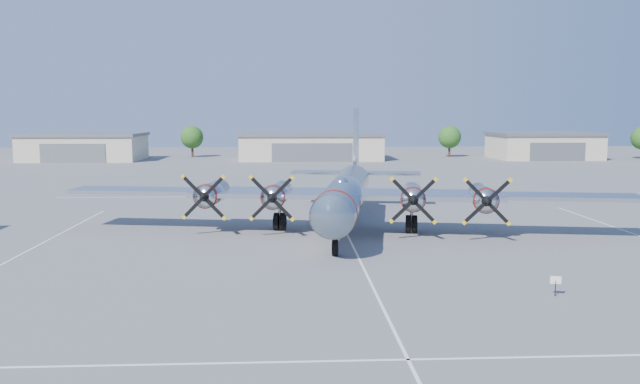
{
  "coord_description": "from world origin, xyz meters",
  "views": [
    {
      "loc": [
        -4.41,
        -44.18,
        9.15
      ],
      "look_at": [
        -2.05,
        3.18,
        3.2
      ],
      "focal_mm": 35.0,
      "sensor_mm": 36.0,
      "label": 1
    }
  ],
  "objects_px": {
    "main_bomber_b29": "(347,227)",
    "info_placard": "(556,282)",
    "hangar_center": "(311,146)",
    "hangar_west": "(85,147)",
    "tree_east": "(450,137)",
    "hangar_east": "(543,145)",
    "tree_west": "(192,137)"
  },
  "relations": [
    {
      "from": "main_bomber_b29",
      "to": "info_placard",
      "type": "distance_m",
      "value": 21.62
    },
    {
      "from": "hangar_center",
      "to": "hangar_west",
      "type": "bearing_deg",
      "value": 180.0
    },
    {
      "from": "hangar_center",
      "to": "tree_east",
      "type": "relative_size",
      "value": 4.31
    },
    {
      "from": "info_placard",
      "to": "tree_east",
      "type": "bearing_deg",
      "value": 95.66
    },
    {
      "from": "hangar_center",
      "to": "info_placard",
      "type": "distance_m",
      "value": 96.62
    },
    {
      "from": "hangar_center",
      "to": "hangar_east",
      "type": "height_order",
      "value": "same"
    },
    {
      "from": "hangar_east",
      "to": "main_bomber_b29",
      "type": "height_order",
      "value": "hangar_east"
    },
    {
      "from": "tree_west",
      "to": "tree_east",
      "type": "height_order",
      "value": "same"
    },
    {
      "from": "main_bomber_b29",
      "to": "hangar_west",
      "type": "bearing_deg",
      "value": 130.06
    },
    {
      "from": "tree_east",
      "to": "main_bomber_b29",
      "type": "xyz_separation_m",
      "value": [
        -29.77,
        -82.45,
        -4.22
      ]
    },
    {
      "from": "hangar_center",
      "to": "tree_west",
      "type": "bearing_deg",
      "value": 162.18
    },
    {
      "from": "hangar_east",
      "to": "tree_west",
      "type": "height_order",
      "value": "tree_west"
    },
    {
      "from": "hangar_west",
      "to": "hangar_east",
      "type": "height_order",
      "value": "same"
    },
    {
      "from": "hangar_east",
      "to": "tree_west",
      "type": "distance_m",
      "value": 73.46
    },
    {
      "from": "tree_west",
      "to": "tree_east",
      "type": "relative_size",
      "value": 1.0
    },
    {
      "from": "hangar_east",
      "to": "tree_west",
      "type": "xyz_separation_m",
      "value": [
        -73.0,
        8.04,
        1.51
      ]
    },
    {
      "from": "hangar_center",
      "to": "info_placard",
      "type": "height_order",
      "value": "hangar_center"
    },
    {
      "from": "hangar_center",
      "to": "info_placard",
      "type": "relative_size",
      "value": 27.71
    },
    {
      "from": "tree_east",
      "to": "main_bomber_b29",
      "type": "bearing_deg",
      "value": -109.85
    },
    {
      "from": "tree_west",
      "to": "info_placard",
      "type": "relative_size",
      "value": 6.43
    },
    {
      "from": "hangar_west",
      "to": "hangar_east",
      "type": "bearing_deg",
      "value": 0.0
    },
    {
      "from": "hangar_center",
      "to": "tree_west",
      "type": "height_order",
      "value": "tree_west"
    },
    {
      "from": "info_placard",
      "to": "hangar_west",
      "type": "bearing_deg",
      "value": 136.58
    },
    {
      "from": "hangar_east",
      "to": "info_placard",
      "type": "distance_m",
      "value": 103.81
    },
    {
      "from": "tree_west",
      "to": "tree_east",
      "type": "distance_m",
      "value": 55.04
    },
    {
      "from": "hangar_east",
      "to": "main_bomber_b29",
      "type": "bearing_deg",
      "value": -122.01
    },
    {
      "from": "hangar_center",
      "to": "main_bomber_b29",
      "type": "relative_size",
      "value": 0.65
    },
    {
      "from": "hangar_west",
      "to": "main_bomber_b29",
      "type": "height_order",
      "value": "hangar_west"
    },
    {
      "from": "hangar_west",
      "to": "tree_east",
      "type": "height_order",
      "value": "tree_east"
    },
    {
      "from": "tree_west",
      "to": "main_bomber_b29",
      "type": "xyz_separation_m",
      "value": [
        25.23,
        -84.45,
        -4.22
      ]
    },
    {
      "from": "hangar_east",
      "to": "hangar_center",
      "type": "bearing_deg",
      "value": -180.0
    },
    {
      "from": "tree_west",
      "to": "main_bomber_b29",
      "type": "distance_m",
      "value": 88.24
    }
  ]
}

